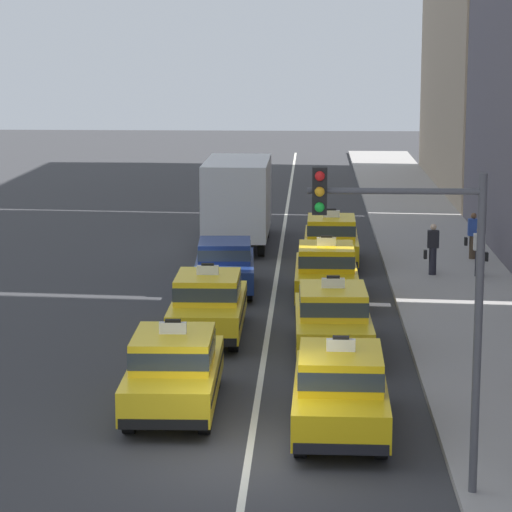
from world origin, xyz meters
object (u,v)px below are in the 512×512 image
at_px(sedan_left_third, 225,264).
at_px(pedestrian_by_storefront, 479,252).
at_px(pedestrian_mid_block, 433,249).
at_px(pedestrian_near_crosswalk, 473,236).
at_px(taxi_left_second, 208,303).
at_px(taxi_right_second, 333,318).
at_px(box_truck_left_fourth, 239,198).
at_px(taxi_right_nearest, 340,388).
at_px(taxi_left_nearest, 174,369).
at_px(taxi_right_third, 326,271).
at_px(traffic_light_pole, 420,276).
at_px(taxi_right_fourth, 331,239).

bearing_deg(sedan_left_third, pedestrian_by_storefront, 14.08).
xyz_separation_m(pedestrian_mid_block, pedestrian_by_storefront, (1.47, -0.17, -0.04)).
xyz_separation_m(pedestrian_near_crosswalk, pedestrian_mid_block, (-1.66, -2.90, 0.03)).
bearing_deg(taxi_left_second, taxi_right_second, -25.02).
xyz_separation_m(box_truck_left_fourth, taxi_right_second, (3.26, -15.49, -0.90)).
relative_size(taxi_right_nearest, pedestrian_near_crosswalk, 2.87).
relative_size(sedan_left_third, pedestrian_by_storefront, 2.78).
bearing_deg(pedestrian_near_crosswalk, sedan_left_third, -148.19).
height_order(taxi_left_nearest, taxi_left_second, same).
height_order(taxi_right_third, pedestrian_near_crosswalk, taxi_right_third).
bearing_deg(taxi_right_second, pedestrian_mid_block, 70.14).
bearing_deg(pedestrian_mid_block, pedestrian_by_storefront, -6.68).
bearing_deg(pedestrian_by_storefront, taxi_right_second, -117.91).
relative_size(pedestrian_near_crosswalk, pedestrian_mid_block, 0.97).
xyz_separation_m(taxi_left_second, taxi_right_second, (3.19, -1.49, 0.00)).
relative_size(taxi_right_second, pedestrian_near_crosswalk, 2.88).
xyz_separation_m(taxi_right_nearest, taxi_right_second, (-0.05, 5.92, 0.00)).
bearing_deg(taxi_left_nearest, box_truck_left_fourth, 89.73).
relative_size(sedan_left_third, taxi_right_third, 0.96).
bearing_deg(traffic_light_pole, taxi_right_fourth, 92.97).
height_order(taxi_right_nearest, taxi_right_second, same).
relative_size(sedan_left_third, traffic_light_pole, 0.79).
distance_m(taxi_right_nearest, taxi_right_third, 11.91).
bearing_deg(pedestrian_by_storefront, taxi_right_nearest, -107.62).
bearing_deg(box_truck_left_fourth, taxi_left_nearest, -90.27).
xyz_separation_m(taxi_left_second, taxi_right_fourth, (3.33, 10.13, 0.00)).
height_order(box_truck_left_fourth, pedestrian_mid_block, box_truck_left_fourth).
bearing_deg(box_truck_left_fourth, pedestrian_mid_block, -43.14).
bearing_deg(sedan_left_third, box_truck_left_fourth, 90.61).
bearing_deg(taxi_right_fourth, taxi_left_second, -108.17).
xyz_separation_m(taxi_right_nearest, pedestrian_mid_block, (3.30, 15.21, 0.10)).
height_order(taxi_left_nearest, taxi_right_second, same).
bearing_deg(taxi_right_second, sedan_left_third, 114.05).
relative_size(box_truck_left_fourth, pedestrian_by_storefront, 4.41).
xyz_separation_m(box_truck_left_fourth, pedestrian_by_storefront, (8.09, -6.37, -0.84)).
distance_m(taxi_left_second, pedestrian_mid_block, 10.18).
distance_m(taxi_right_third, taxi_right_fourth, 5.64).
bearing_deg(taxi_right_nearest, taxi_right_third, 90.71).
bearing_deg(box_truck_left_fourth, sedan_left_third, -89.39).
bearing_deg(pedestrian_near_crosswalk, taxi_right_second, -112.38).
relative_size(taxi_right_nearest, taxi_right_fourth, 1.00).
bearing_deg(taxi_left_second, box_truck_left_fourth, 90.31).
height_order(taxi_left_second, taxi_right_nearest, same).
height_order(box_truck_left_fourth, traffic_light_pole, traffic_light_pole).
relative_size(pedestrian_by_storefront, traffic_light_pole, 0.28).
xyz_separation_m(sedan_left_third, pedestrian_by_storefront, (8.00, 2.01, 0.09)).
distance_m(taxi_left_nearest, sedan_left_third, 11.81).
bearing_deg(pedestrian_near_crosswalk, box_truck_left_fourth, 158.27).
bearing_deg(taxi_left_second, taxi_left_nearest, -91.56).
bearing_deg(pedestrian_mid_block, box_truck_left_fourth, 136.86).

